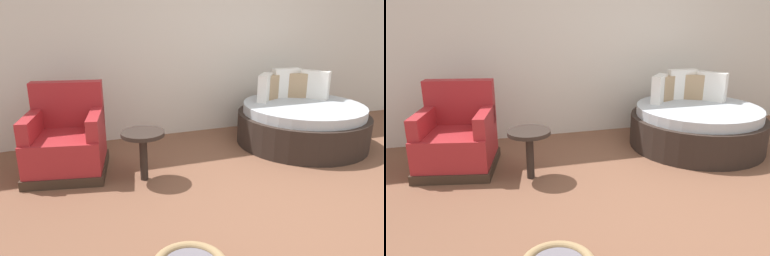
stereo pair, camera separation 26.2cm
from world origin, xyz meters
The scene contains 5 objects.
ground_plane centered at (0.00, 0.00, -0.01)m, with size 8.00×8.00×0.02m, color brown.
back_wall centered at (0.00, 2.47, 1.45)m, with size 8.00×0.12×2.90m, color silver.
round_daybed centered at (1.05, 1.48, 0.28)m, with size 1.68×1.68×0.92m.
red_armchair centered at (-1.87, 1.54, 0.33)m, with size 0.94×0.94×0.94m.
side_table centered at (-1.15, 1.06, 0.43)m, with size 0.44×0.44×0.52m.
Camera 1 is at (-1.84, -2.33, 1.65)m, focal length 33.82 mm.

